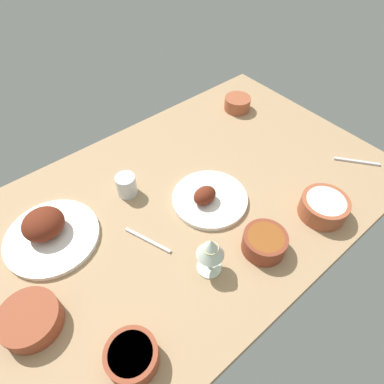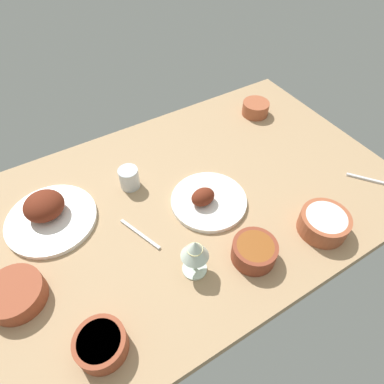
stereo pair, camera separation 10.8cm
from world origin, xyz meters
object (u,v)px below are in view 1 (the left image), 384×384
object	(u,v)px
plate_near_viewer	(48,231)
spoon_loose	(357,161)
bowl_potatoes	(237,103)
bowl_soup	(264,242)
fork_loose	(148,240)
plate_far_side	(209,198)
bowl_onions	(30,319)
bowl_cream	(324,207)
bowl_sauce	(132,356)
water_tumbler	(127,185)
wine_glass	(211,249)

from	to	relation	value
plate_near_viewer	spoon_loose	xyz separation A→B (cm)	(-99.98, 41.18, -2.54)
plate_near_viewer	bowl_potatoes	xyz separation A→B (cm)	(-89.88, -10.82, 0.06)
bowl_soup	fork_loose	size ratio (longest dim) A/B	0.79
plate_far_side	bowl_onions	world-z (taller)	plate_far_side
plate_near_viewer	bowl_cream	distance (cm)	84.31
bowl_onions	spoon_loose	world-z (taller)	bowl_onions
bowl_sauce	water_tumbler	size ratio (longest dim) A/B	1.64
bowl_onions	wine_glass	size ratio (longest dim) A/B	1.07
fork_loose	spoon_loose	size ratio (longest dim) A/B	1.00
plate_near_viewer	bowl_soup	bearing A→B (deg)	136.48
plate_far_side	bowl_potatoes	world-z (taller)	plate_far_side
plate_far_side	wine_glass	xyz separation A→B (cm)	(16.06, 18.24, 8.40)
bowl_cream	wine_glass	world-z (taller)	wine_glass
bowl_sauce	bowl_cream	bearing A→B (deg)	178.38
plate_near_viewer	water_tumbler	size ratio (longest dim) A/B	3.71
plate_near_viewer	wine_glass	xyz separation A→B (cm)	(-29.76, 38.43, 6.99)
plate_near_viewer	fork_loose	bearing A→B (deg)	137.03
plate_far_side	spoon_loose	xyz separation A→B (cm)	(-54.16, 20.99, -1.12)
fork_loose	bowl_potatoes	bearing A→B (deg)	-85.94
plate_near_viewer	spoon_loose	bearing A→B (deg)	157.61
bowl_cream	fork_loose	size ratio (longest dim) A/B	0.91
plate_near_viewer	wine_glass	bearing A→B (deg)	127.75
spoon_loose	bowl_soup	bearing A→B (deg)	-125.02
plate_near_viewer	bowl_cream	xyz separation A→B (cm)	(-70.03, 46.95, 0.53)
bowl_sauce	bowl_onions	distance (cm)	27.22
water_tumbler	fork_loose	distance (cm)	21.14
wine_glass	fork_loose	distance (cm)	22.25
bowl_potatoes	water_tumbler	bearing A→B (deg)	9.85
bowl_soup	fork_loose	world-z (taller)	bowl_soup
bowl_cream	fork_loose	distance (cm)	55.51
bowl_onions	fork_loose	xyz separation A→B (cm)	(-35.75, -1.86, -2.55)
bowl_soup	spoon_loose	xyz separation A→B (cm)	(-53.86, -2.61, -2.92)
bowl_soup	water_tumbler	distance (cm)	47.60
plate_far_side	bowl_cream	xyz separation A→B (cm)	(-24.21, 26.75, 1.94)
bowl_soup	spoon_loose	world-z (taller)	bowl_soup
bowl_sauce	bowl_cream	xyz separation A→B (cm)	(-69.73, 1.98, 0.32)
spoon_loose	plate_far_side	bearing A→B (deg)	-148.98
plate_near_viewer	bowl_sauce	world-z (taller)	plate_near_viewer
plate_near_viewer	spoon_loose	distance (cm)	108.16
plate_far_side	spoon_loose	bearing A→B (deg)	158.82
plate_near_viewer	fork_loose	world-z (taller)	plate_near_viewer
bowl_soup	wine_glass	xyz separation A→B (cm)	(16.36, -5.36, 6.60)
spoon_loose	bowl_potatoes	bearing A→B (deg)	153.20
plate_near_viewer	bowl_cream	size ratio (longest dim) A/B	1.89
wine_glass	water_tumbler	distance (cm)	38.96
bowl_potatoes	wine_glass	world-z (taller)	wine_glass
bowl_sauce	wine_glass	world-z (taller)	wine_glass
bowl_soup	fork_loose	distance (cm)	34.28
plate_far_side	plate_near_viewer	bearing A→B (deg)	-23.79
spoon_loose	plate_near_viewer	bearing A→B (deg)	-150.18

